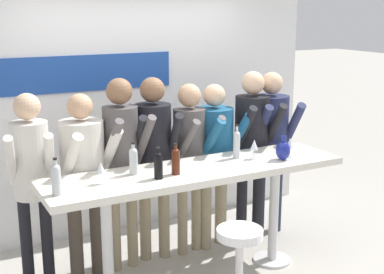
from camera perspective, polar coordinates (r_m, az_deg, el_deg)
name	(u,v)px	position (r m, az deg, el deg)	size (l,w,h in m)	color
back_wall	(132,112)	(5.77, -6.41, 2.65)	(4.24, 0.12, 2.55)	white
tasting_table	(197,184)	(4.58, 0.58, -5.04)	(2.64, 0.66, 1.05)	silver
bar_stool	(239,260)	(4.22, 5.06, -12.91)	(0.37, 0.37, 0.74)	silver
person_far_left	(31,168)	(4.65, -16.76, -3.23)	(0.44, 0.56, 1.70)	black
person_left	(84,167)	(4.71, -11.49, -3.19)	(0.51, 0.60, 1.67)	#473D33
person_center_left	(122,152)	(4.79, -7.51, -1.56)	(0.40, 0.54, 1.78)	gray
person_center	(154,148)	(4.96, -4.11, -1.21)	(0.46, 0.58, 1.76)	gray
person_center_right	(190,149)	(5.09, -0.22, -1.29)	(0.42, 0.54, 1.68)	gray
person_right	(214,149)	(5.24, 2.41, -1.26)	(0.51, 0.60, 1.66)	gray
person_far_right	(252,137)	(5.42, 6.42, 0.02)	(0.45, 0.57, 1.76)	black
person_rightmost	(271,136)	(5.61, 8.38, 0.16)	(0.50, 0.60, 1.73)	#23283D
wine_bottle_0	(158,164)	(4.24, -3.61, -2.89)	(0.07, 0.07, 0.26)	black
wine_bottle_1	(176,160)	(4.34, -1.75, -2.46)	(0.07, 0.07, 0.26)	#4C1E0F
wine_bottle_2	(56,178)	(3.98, -14.29, -4.26)	(0.07, 0.07, 0.28)	#B7BCC1
wine_bottle_3	(237,143)	(4.81, 4.79, -0.65)	(0.06, 0.06, 0.31)	#B7BCC1
wine_bottle_4	(133,160)	(4.36, -6.27, -2.41)	(0.07, 0.07, 0.27)	#B7BCC1
wine_glass_0	(290,143)	(4.92, 10.40, -0.68)	(0.07, 0.07, 0.18)	silver
wine_glass_1	(254,145)	(4.81, 6.66, -0.88)	(0.07, 0.07, 0.18)	silver
wine_glass_2	(101,168)	(4.16, -9.71, -3.31)	(0.07, 0.07, 0.18)	silver
decorative_vase	(283,150)	(4.82, 9.68, -1.39)	(0.13, 0.13, 0.22)	navy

